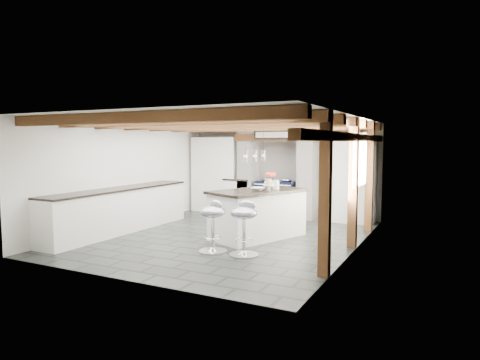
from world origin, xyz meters
The scene contains 6 objects.
ground centered at (0.00, 0.00, 0.00)m, with size 6.00×6.00×0.00m, color black.
room_shell centered at (-0.61, 1.42, 1.07)m, with size 6.00×6.03×6.00m.
range_cooker centered at (0.00, 2.68, 0.47)m, with size 1.00×0.63×0.99m.
kitchen_island centered at (0.59, 0.20, 0.48)m, with size 1.63×2.14×1.26m.
bar_stool_near centered at (0.96, -1.14, 0.57)m, with size 0.49×0.49×0.91m.
bar_stool_far centered at (0.39, -1.18, 0.55)m, with size 0.56×0.56×0.89m.
Camera 1 is at (3.99, -7.34, 1.86)m, focal length 32.00 mm.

